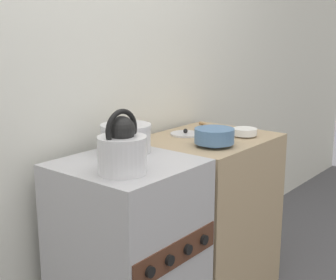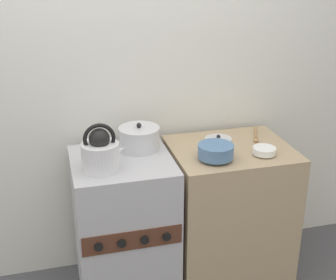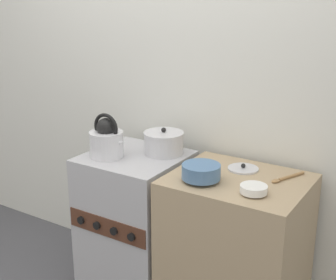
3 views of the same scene
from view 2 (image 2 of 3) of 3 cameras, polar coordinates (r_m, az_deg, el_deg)
wall_back at (r=2.74m, az=-7.26°, el=7.81°), size 7.00×0.06×2.50m
stove at (r=2.73m, az=-5.32°, el=-10.81°), size 0.54×0.56×0.88m
counter at (r=2.90m, az=7.28°, el=-8.90°), size 0.68×0.57×0.87m
kettle at (r=2.38m, az=-8.23°, el=-1.51°), size 0.23×0.19×0.25m
cooking_pot at (r=2.62m, az=-3.53°, el=0.23°), size 0.23×0.23×0.16m
enamel_bowl at (r=2.52m, az=5.84°, el=-1.38°), size 0.19×0.19×0.09m
small_ceramic_bowl at (r=2.63m, az=11.64°, el=-1.29°), size 0.13×0.13×0.04m
loose_pot_lid at (r=2.79m, az=6.16°, el=0.11°), size 0.16×0.16×0.03m
wooden_spoon at (r=2.87m, az=10.65°, el=0.53°), size 0.11×0.22×0.02m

